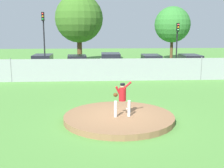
{
  "coord_description": "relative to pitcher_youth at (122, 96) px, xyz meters",
  "views": [
    {
      "loc": [
        -1.11,
        -12.66,
        4.15
      ],
      "look_at": [
        -0.13,
        2.96,
        1.12
      ],
      "focal_mm": 47.01,
      "sensor_mm": 36.0,
      "label": 1
    }
  ],
  "objects": [
    {
      "name": "parked_car_burgundy",
      "position": [
        7.78,
        14.34,
        -0.39
      ],
      "size": [
        1.9,
        4.77,
        1.64
      ],
      "color": "maroon",
      "rests_on": "ground_plane"
    },
    {
      "name": "tree_tall_centre",
      "position": [
        8.64,
        24.34,
        3.3
      ],
      "size": [
        4.46,
        4.46,
        6.72
      ],
      "color": "#4C331E",
      "rests_on": "ground_plane"
    },
    {
      "name": "parked_car_slate",
      "position": [
        -5.86,
        14.49,
        -0.36
      ],
      "size": [
        1.82,
        4.57,
        1.71
      ],
      "color": "slate",
      "rests_on": "ground_plane"
    },
    {
      "name": "ground_plane",
      "position": [
        -0.12,
        6.23,
        -1.18
      ],
      "size": [
        80.0,
        80.0,
        0.0
      ],
      "primitive_type": "plane",
      "color": "#4C8438"
    },
    {
      "name": "parked_car_silver",
      "position": [
        4.19,
        14.83,
        -0.4
      ],
      "size": [
        1.96,
        4.82,
        1.61
      ],
      "color": "#B7BABF",
      "rests_on": "ground_plane"
    },
    {
      "name": "pitcher_youth",
      "position": [
        0.0,
        0.0,
        0.0
      ],
      "size": [
        0.81,
        0.32,
        1.58
      ],
      "color": "silver",
      "rests_on": "pitchers_mound"
    },
    {
      "name": "baseball",
      "position": [
        0.34,
        1.11,
        -0.88
      ],
      "size": [
        0.07,
        0.07,
        0.07
      ],
      "primitive_type": "sphere",
      "color": "white",
      "rests_on": "pitchers_mound"
    },
    {
      "name": "pitchers_mound",
      "position": [
        -0.12,
        0.23,
        -1.05
      ],
      "size": [
        4.98,
        4.98,
        0.26
      ],
      "primitive_type": "cylinder",
      "color": "brown",
      "rests_on": "ground_plane"
    },
    {
      "name": "traffic_light_far",
      "position": [
        7.77,
        18.91,
        1.98
      ],
      "size": [
        0.28,
        0.46,
        4.6
      ],
      "color": "black",
      "rests_on": "ground_plane"
    },
    {
      "name": "tree_broad_left",
      "position": [
        -2.87,
        22.38,
        3.96
      ],
      "size": [
        5.54,
        5.54,
        7.93
      ],
      "color": "#4C331E",
      "rests_on": "ground_plane"
    },
    {
      "name": "traffic_light_near",
      "position": [
        -6.39,
        18.85,
        2.65
      ],
      "size": [
        0.28,
        0.46,
        5.69
      ],
      "color": "black",
      "rests_on": "ground_plane"
    },
    {
      "name": "parked_car_champagne",
      "position": [
        -2.76,
        14.58,
        -0.4
      ],
      "size": [
        2.11,
        4.15,
        1.62
      ],
      "color": "tan",
      "rests_on": "ground_plane"
    },
    {
      "name": "parked_car_white",
      "position": [
        0.37,
        15.15,
        -0.35
      ],
      "size": [
        2.02,
        4.45,
        1.75
      ],
      "color": "silver",
      "rests_on": "ground_plane"
    },
    {
      "name": "traffic_cone_orange",
      "position": [
        -10.63,
        17.27,
        -0.92
      ],
      "size": [
        0.4,
        0.4,
        0.55
      ],
      "color": "orange",
      "rests_on": "asphalt_strip"
    },
    {
      "name": "chainlink_fence",
      "position": [
        -0.12,
        10.23,
        -0.3
      ],
      "size": [
        37.27,
        0.07,
        1.86
      ],
      "color": "gray",
      "rests_on": "ground_plane"
    },
    {
      "name": "asphalt_strip",
      "position": [
        -0.12,
        14.73,
        -1.18
      ],
      "size": [
        44.0,
        7.0,
        0.01
      ],
      "primitive_type": "cube",
      "color": "#2B2B2D",
      "rests_on": "ground_plane"
    }
  ]
}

